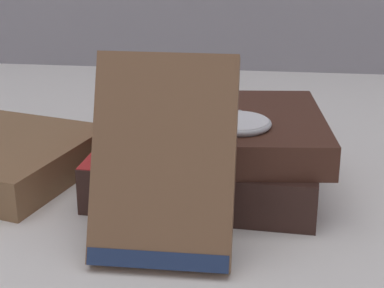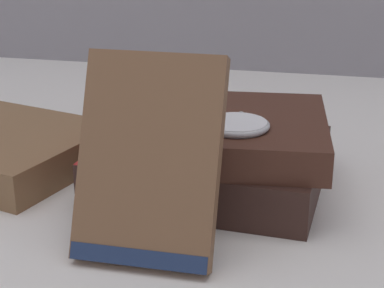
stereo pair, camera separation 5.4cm
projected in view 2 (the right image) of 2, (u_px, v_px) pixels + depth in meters
name	position (u px, v px, depth m)	size (l,w,h in m)	color
ground_plane	(180.00, 199.00, 0.55)	(3.00, 3.00, 0.00)	silver
book_flat_bottom	(206.00, 164.00, 0.57)	(0.20, 0.17, 0.04)	#331E19
book_flat_top	(213.00, 131.00, 0.56)	(0.20, 0.17, 0.03)	#422319
book_leaning_front	(143.00, 166.00, 0.45)	(0.10, 0.07, 0.14)	brown
pocket_watch	(236.00, 125.00, 0.52)	(0.05, 0.06, 0.01)	silver
reading_glasses	(193.00, 125.00, 0.73)	(0.11, 0.06, 0.00)	#4C3828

